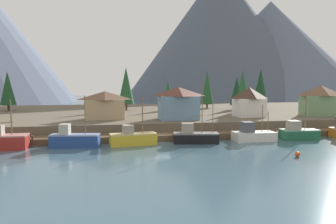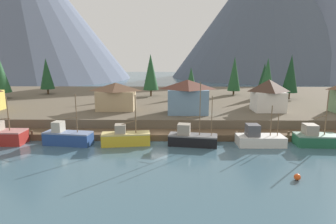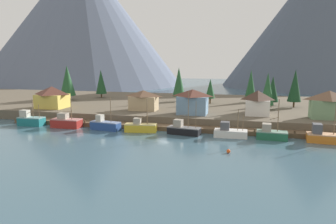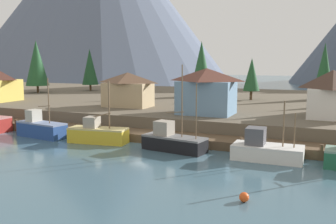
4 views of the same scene
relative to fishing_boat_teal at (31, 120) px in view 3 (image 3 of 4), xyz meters
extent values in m
cube|color=#3D5B6B|center=(33.83, 21.68, -1.81)|extent=(400.00, 400.00, 1.00)
cube|color=brown|center=(33.83, 3.68, -0.81)|extent=(80.00, 4.00, 1.00)
cylinder|color=brown|center=(-2.17, 1.88, -0.51)|extent=(0.36, 0.36, 1.60)
cylinder|color=brown|center=(5.83, 1.88, -0.51)|extent=(0.36, 0.36, 1.60)
cylinder|color=brown|center=(13.83, 1.88, -0.51)|extent=(0.36, 0.36, 1.60)
cylinder|color=brown|center=(21.83, 1.88, -0.51)|extent=(0.36, 0.36, 1.60)
cylinder|color=brown|center=(29.83, 1.88, -0.51)|extent=(0.36, 0.36, 1.60)
cylinder|color=brown|center=(37.83, 1.88, -0.51)|extent=(0.36, 0.36, 1.60)
cylinder|color=brown|center=(45.83, 1.88, -0.51)|extent=(0.36, 0.36, 1.60)
cylinder|color=brown|center=(53.83, 1.88, -0.51)|extent=(0.36, 0.36, 1.60)
cylinder|color=brown|center=(61.83, 1.88, -0.51)|extent=(0.36, 0.36, 1.60)
cube|color=brown|center=(33.83, 33.68, -0.06)|extent=(400.00, 56.00, 2.50)
cone|color=slate|center=(-58.59, 133.33, 42.98)|extent=(135.36, 135.36, 88.59)
cone|color=#475160|center=(96.98, 152.34, 40.77)|extent=(122.48, 122.48, 84.16)
cube|color=#196B70|center=(0.22, 0.01, -0.37)|extent=(6.25, 3.06, 1.89)
cube|color=#679496|center=(0.22, 0.01, 0.68)|extent=(6.25, 3.06, 0.20)
cube|color=#B2AD9E|center=(-1.49, -0.04, 1.65)|extent=(2.06, 1.68, 1.73)
cylinder|color=brown|center=(0.80, 0.02, 3.05)|extent=(0.16, 0.16, 4.53)
cylinder|color=brown|center=(2.50, 0.07, 2.39)|extent=(0.13, 0.13, 3.21)
cylinder|color=brown|center=(0.02, 0.00, 1.95)|extent=(1.92, 0.17, 0.56)
cube|color=maroon|center=(10.01, 0.01, -0.37)|extent=(7.11, 3.04, 1.89)
cube|color=#AD6C6A|center=(10.01, 0.01, 0.68)|extent=(7.11, 3.04, 0.20)
cube|color=gray|center=(9.17, 0.01, 1.48)|extent=(2.25, 1.76, 1.39)
cylinder|color=brown|center=(11.44, 0.02, 3.30)|extent=(0.18, 0.18, 5.04)
cylinder|color=brown|center=(10.42, 0.01, 2.53)|extent=(2.58, 0.13, 0.33)
cube|color=navy|center=(20.26, -0.15, -0.44)|extent=(7.37, 3.40, 1.74)
cube|color=#6C7DA2|center=(20.26, -0.15, 0.53)|extent=(7.37, 3.40, 0.20)
cube|color=#B2AD9E|center=(18.81, 0.06, 1.40)|extent=(1.63, 1.80, 1.54)
cylinder|color=brown|center=(21.79, -0.38, 3.50)|extent=(0.14, 0.14, 5.74)
cylinder|color=brown|center=(20.90, -0.25, 2.76)|extent=(2.24, 0.43, 0.35)
cube|color=gold|center=(28.93, -0.13, -0.49)|extent=(7.36, 3.36, 1.63)
cube|color=tan|center=(28.93, -0.13, 0.42)|extent=(7.36, 3.36, 0.20)
cube|color=gray|center=(28.15, -0.24, 1.18)|extent=(1.76, 1.90, 1.31)
cylinder|color=brown|center=(30.41, 0.07, 3.35)|extent=(0.17, 0.17, 5.66)
cylinder|color=brown|center=(29.41, -0.06, 2.08)|extent=(2.45, 0.46, 0.73)
cube|color=black|center=(38.91, -0.25, -0.59)|extent=(7.40, 3.58, 1.44)
cube|color=slate|center=(38.91, -0.25, 0.23)|extent=(7.40, 3.58, 0.20)
cube|color=gray|center=(37.58, -0.04, 1.11)|extent=(2.04, 1.96, 1.57)
cylinder|color=brown|center=(39.85, -0.40, 4.22)|extent=(0.13, 0.13, 7.78)
cylinder|color=brown|center=(41.55, -0.67, 3.25)|extent=(0.11, 0.11, 5.85)
cylinder|color=brown|center=(38.97, -0.26, 2.97)|extent=(2.20, 0.43, 0.33)
cube|color=silver|center=(48.90, -0.12, -0.67)|extent=(6.87, 3.27, 1.29)
cube|color=silver|center=(48.90, -0.12, 0.08)|extent=(6.87, 3.27, 0.20)
cube|color=#4C4C51|center=(47.68, -0.13, 1.03)|extent=(1.85, 2.05, 1.71)
cylinder|color=brown|center=(50.33, -0.10, 2.43)|extent=(0.14, 0.14, 4.50)
cylinder|color=brown|center=(51.37, -0.09, 1.86)|extent=(0.12, 0.12, 3.37)
cube|color=#1E5B3D|center=(57.17, -0.09, -0.55)|extent=(6.17, 3.24, 1.51)
cube|color=gray|center=(57.17, -0.09, 0.30)|extent=(6.17, 3.24, 0.20)
cube|color=gray|center=(56.11, -0.04, 1.15)|extent=(1.85, 2.19, 1.50)
cylinder|color=brown|center=(58.23, -0.14, 3.69)|extent=(0.17, 0.17, 6.57)
cylinder|color=brown|center=(57.52, -0.11, 3.05)|extent=(1.72, 0.20, 0.63)
cube|color=#CC6B1E|center=(67.33, -0.29, -0.55)|extent=(7.32, 3.63, 1.53)
cube|color=tan|center=(67.33, -0.29, 0.32)|extent=(7.32, 3.63, 0.20)
cube|color=#4C4C51|center=(65.59, -0.15, 1.38)|extent=(1.89, 2.46, 1.93)
cylinder|color=brown|center=(68.58, -0.39, 3.48)|extent=(0.17, 0.17, 6.13)
cube|color=tan|center=(24.62, 14.83, 3.11)|extent=(7.39, 4.36, 3.84)
pyramid|color=brown|center=(24.62, 14.83, 5.85)|extent=(7.76, 4.58, 1.65)
cube|color=#6B8E66|center=(70.40, 12.88, 3.38)|extent=(7.85, 4.04, 4.38)
pyramid|color=brown|center=(70.40, 12.88, 6.69)|extent=(8.25, 4.25, 2.24)
cube|color=gold|center=(-2.27, 12.73, 3.14)|extent=(7.80, 6.60, 3.90)
pyramid|color=brown|center=(-2.27, 12.73, 6.25)|extent=(8.20, 6.93, 2.30)
cube|color=#6689A8|center=(38.69, 11.81, 3.47)|extent=(7.35, 5.38, 4.57)
pyramid|color=brown|center=(38.69, 11.81, 6.63)|extent=(7.71, 5.65, 1.75)
cube|color=silver|center=(54.56, 14.26, 3.11)|extent=(5.73, 4.96, 3.84)
pyramid|color=#422D23|center=(54.56, 14.26, 6.21)|extent=(6.02, 5.21, 2.36)
cylinder|color=#4C3823|center=(-0.08, 39.78, 1.94)|extent=(0.50, 0.50, 1.50)
cone|color=#194223|center=(-0.08, 39.78, 7.04)|extent=(3.96, 3.96, 8.72)
cylinder|color=#4C3823|center=(29.98, 35.78, 2.07)|extent=(0.50, 0.50, 1.75)
cone|color=#1E4C28|center=(29.98, 35.78, 7.71)|extent=(4.16, 4.16, 9.53)
cylinder|color=#4C3823|center=(53.09, 38.84, 1.79)|extent=(0.50, 0.50, 1.20)
cone|color=#1E4C28|center=(53.09, 38.84, 7.14)|extent=(3.61, 3.61, 9.50)
cylinder|color=#4C3823|center=(-7.83, 30.01, 2.01)|extent=(0.50, 0.50, 1.65)
cone|color=#1E4C28|center=(-7.83, 30.01, 7.99)|extent=(5.21, 5.21, 10.30)
cylinder|color=#4C3823|center=(65.33, 30.71, 2.05)|extent=(0.50, 0.50, 1.72)
cone|color=#14381E|center=(65.33, 30.71, 7.58)|extent=(3.87, 3.87, 9.35)
cylinder|color=#4C3823|center=(57.42, 24.23, 1.86)|extent=(0.50, 0.50, 1.33)
cone|color=#1E4C28|center=(57.42, 24.23, 7.00)|extent=(3.68, 3.68, 8.96)
cylinder|color=#4C3823|center=(59.40, 32.53, 1.82)|extent=(0.50, 0.50, 1.26)
cone|color=#14381E|center=(59.40, 32.53, 6.29)|extent=(3.67, 3.67, 7.67)
cylinder|color=#4C3823|center=(40.70, 33.17, 2.05)|extent=(0.50, 0.50, 1.73)
cone|color=#1E4C28|center=(40.70, 33.17, 5.98)|extent=(3.06, 3.06, 6.13)
sphere|color=#E04C19|center=(49.16, -12.25, -0.96)|extent=(0.70, 0.70, 0.70)
camera|label=1|loc=(25.14, -49.41, 8.06)|focal=34.46mm
camera|label=2|loc=(35.87, -40.53, 11.49)|focal=30.14mm
camera|label=3|loc=(51.75, -65.77, 14.48)|focal=33.47mm
camera|label=4|loc=(54.25, -37.43, 8.50)|focal=40.05mm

